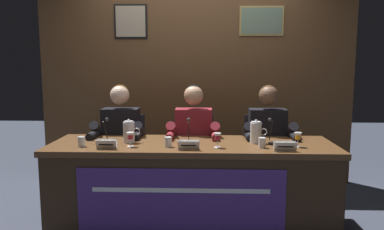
{
  "coord_description": "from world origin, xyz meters",
  "views": [
    {
      "loc": [
        0.12,
        -3.21,
        1.44
      ],
      "look_at": [
        0.0,
        0.0,
        1.0
      ],
      "focal_mm": 34.79,
      "sensor_mm": 36.0,
      "label": 1
    }
  ],
  "objects_px": {
    "chair_center": "(194,160)",
    "panelist_center": "(193,138)",
    "nameplate_left": "(106,144)",
    "water_cup_left": "(81,142)",
    "water_cup_center": "(168,143)",
    "water_pitcher_left_side": "(129,132)",
    "conference_table": "(191,174)",
    "microphone_left": "(105,135)",
    "microphone_right": "(271,135)",
    "panelist_left": "(119,137)",
    "juice_glass_right": "(298,137)",
    "water_cup_right": "(262,143)",
    "juice_glass_center": "(217,137)",
    "water_pitcher_right_side": "(256,132)",
    "nameplate_center": "(189,145)",
    "microphone_center": "(188,135)",
    "chair_left": "(124,160)",
    "nameplate_right": "(285,146)",
    "panelist_right": "(268,138)",
    "juice_glass_left": "(130,137)",
    "chair_right": "(264,161)"
  },
  "relations": [
    {
      "from": "nameplate_left",
      "to": "conference_table",
      "type": "bearing_deg",
      "value": 12.49
    },
    {
      "from": "nameplate_left",
      "to": "water_cup_right",
      "type": "distance_m",
      "value": 1.29
    },
    {
      "from": "nameplate_left",
      "to": "water_cup_left",
      "type": "height_order",
      "value": "water_cup_left"
    },
    {
      "from": "panelist_left",
      "to": "nameplate_left",
      "type": "distance_m",
      "value": 0.62
    },
    {
      "from": "conference_table",
      "to": "panelist_right",
      "type": "bearing_deg",
      "value": 32.31
    },
    {
      "from": "juice_glass_center",
      "to": "water_pitcher_right_side",
      "type": "height_order",
      "value": "water_pitcher_right_side"
    },
    {
      "from": "juice_glass_left",
      "to": "microphone_left",
      "type": "relative_size",
      "value": 0.57
    },
    {
      "from": "chair_right",
      "to": "juice_glass_right",
      "type": "relative_size",
      "value": 7.32
    },
    {
      "from": "juice_glass_right",
      "to": "juice_glass_left",
      "type": "bearing_deg",
      "value": -178.23
    },
    {
      "from": "panelist_left",
      "to": "water_cup_left",
      "type": "height_order",
      "value": "panelist_left"
    },
    {
      "from": "chair_right",
      "to": "juice_glass_left",
      "type": "bearing_deg",
      "value": -149.7
    },
    {
      "from": "water_pitcher_right_side",
      "to": "juice_glass_right",
      "type": "bearing_deg",
      "value": -23.95
    },
    {
      "from": "juice_glass_right",
      "to": "water_cup_center",
      "type": "bearing_deg",
      "value": -177.9
    },
    {
      "from": "juice_glass_center",
      "to": "panelist_right",
      "type": "distance_m",
      "value": 0.75
    },
    {
      "from": "panelist_left",
      "to": "nameplate_center",
      "type": "xyz_separation_m",
      "value": [
        0.71,
        -0.62,
        0.07
      ]
    },
    {
      "from": "microphone_right",
      "to": "juice_glass_left",
      "type": "bearing_deg",
      "value": -172.16
    },
    {
      "from": "water_pitcher_right_side",
      "to": "chair_center",
      "type": "bearing_deg",
      "value": 136.34
    },
    {
      "from": "microphone_center",
      "to": "microphone_left",
      "type": "bearing_deg",
      "value": -179.33
    },
    {
      "from": "conference_table",
      "to": "panelist_center",
      "type": "relative_size",
      "value": 2.02
    },
    {
      "from": "nameplate_center",
      "to": "water_cup_center",
      "type": "relative_size",
      "value": 2.08
    },
    {
      "from": "juice_glass_left",
      "to": "nameplate_center",
      "type": "bearing_deg",
      "value": -10.75
    },
    {
      "from": "panelist_center",
      "to": "water_cup_right",
      "type": "bearing_deg",
      "value": -41.49
    },
    {
      "from": "microphone_left",
      "to": "microphone_right",
      "type": "xyz_separation_m",
      "value": [
        1.46,
        0.04,
        0.0
      ]
    },
    {
      "from": "nameplate_center",
      "to": "panelist_left",
      "type": "bearing_deg",
      "value": 138.93
    },
    {
      "from": "nameplate_right",
      "to": "water_cup_right",
      "type": "xyz_separation_m",
      "value": [
        -0.17,
        0.12,
        -0.0
      ]
    },
    {
      "from": "juice_glass_left",
      "to": "nameplate_left",
      "type": "bearing_deg",
      "value": -153.56
    },
    {
      "from": "microphone_center",
      "to": "water_cup_right",
      "type": "relative_size",
      "value": 2.54
    },
    {
      "from": "nameplate_left",
      "to": "water_cup_center",
      "type": "bearing_deg",
      "value": 10.54
    },
    {
      "from": "microphone_center",
      "to": "chair_right",
      "type": "relative_size",
      "value": 0.24
    },
    {
      "from": "juice_glass_right",
      "to": "water_pitcher_right_side",
      "type": "bearing_deg",
      "value": 156.05
    },
    {
      "from": "chair_left",
      "to": "chair_center",
      "type": "bearing_deg",
      "value": 0.0
    },
    {
      "from": "chair_left",
      "to": "water_cup_center",
      "type": "bearing_deg",
      "value": -53.4
    },
    {
      "from": "water_cup_center",
      "to": "water_pitcher_left_side",
      "type": "relative_size",
      "value": 0.4
    },
    {
      "from": "water_cup_center",
      "to": "panelist_right",
      "type": "relative_size",
      "value": 0.07
    },
    {
      "from": "nameplate_left",
      "to": "juice_glass_right",
      "type": "bearing_deg",
      "value": 4.78
    },
    {
      "from": "juice_glass_center",
      "to": "chair_right",
      "type": "distance_m",
      "value": 0.98
    },
    {
      "from": "chair_left",
      "to": "microphone_right",
      "type": "relative_size",
      "value": 4.2
    },
    {
      "from": "water_cup_left",
      "to": "juice_glass_center",
      "type": "bearing_deg",
      "value": 0.19
    },
    {
      "from": "water_cup_left",
      "to": "water_pitcher_right_side",
      "type": "bearing_deg",
      "value": 7.66
    },
    {
      "from": "panelist_left",
      "to": "chair_center",
      "type": "distance_m",
      "value": 0.81
    },
    {
      "from": "chair_left",
      "to": "water_pitcher_right_side",
      "type": "xyz_separation_m",
      "value": [
        1.29,
        -0.54,
        0.4
      ]
    },
    {
      "from": "water_cup_left",
      "to": "nameplate_center",
      "type": "height_order",
      "value": "water_cup_left"
    },
    {
      "from": "microphone_center",
      "to": "water_cup_right",
      "type": "xyz_separation_m",
      "value": [
        0.62,
        -0.13,
        -0.04
      ]
    },
    {
      "from": "chair_center",
      "to": "panelist_center",
      "type": "bearing_deg",
      "value": -90.0
    },
    {
      "from": "chair_center",
      "to": "water_pitcher_right_side",
      "type": "distance_m",
      "value": 0.87
    },
    {
      "from": "chair_left",
      "to": "chair_center",
      "type": "distance_m",
      "value": 0.73
    },
    {
      "from": "water_cup_center",
      "to": "nameplate_right",
      "type": "xyz_separation_m",
      "value": [
        0.95,
        -0.12,
        0.0
      ]
    },
    {
      "from": "chair_left",
      "to": "juice_glass_center",
      "type": "xyz_separation_m",
      "value": [
        0.95,
        -0.73,
        0.39
      ]
    },
    {
      "from": "nameplate_left",
      "to": "juice_glass_right",
      "type": "distance_m",
      "value": 1.59
    },
    {
      "from": "chair_left",
      "to": "chair_right",
      "type": "relative_size",
      "value": 1.0
    }
  ]
}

